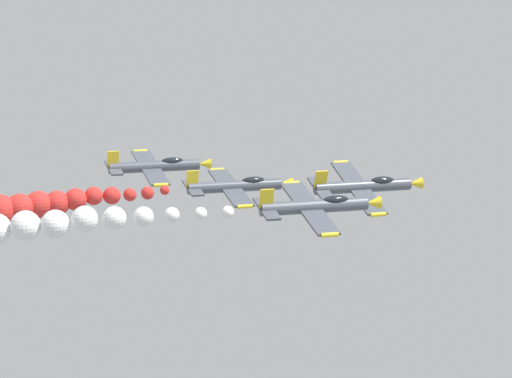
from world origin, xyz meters
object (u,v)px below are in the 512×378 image
(airplane_lead, at_px, (365,186))
(airplane_left_outer, at_px, (156,166))
(airplane_left_inner, at_px, (236,186))
(airplane_right_inner, at_px, (316,206))

(airplane_lead, height_order, airplane_left_outer, airplane_left_outer)
(airplane_left_inner, distance_m, airplane_right_inner, 16.53)
(airplane_right_inner, xyz_separation_m, airplane_left_outer, (-24.21, -7.55, 0.08))
(airplane_right_inner, bearing_deg, airplane_lead, 135.69)
(airplane_lead, relative_size, airplane_right_inner, 1.00)
(airplane_lead, height_order, airplane_left_inner, airplane_lead)
(airplane_lead, bearing_deg, airplane_left_inner, -133.37)
(airplane_left_inner, bearing_deg, airplane_right_inner, 5.86)
(airplane_left_inner, distance_m, airplane_left_outer, 9.81)
(airplane_left_outer, bearing_deg, airplane_lead, 42.41)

